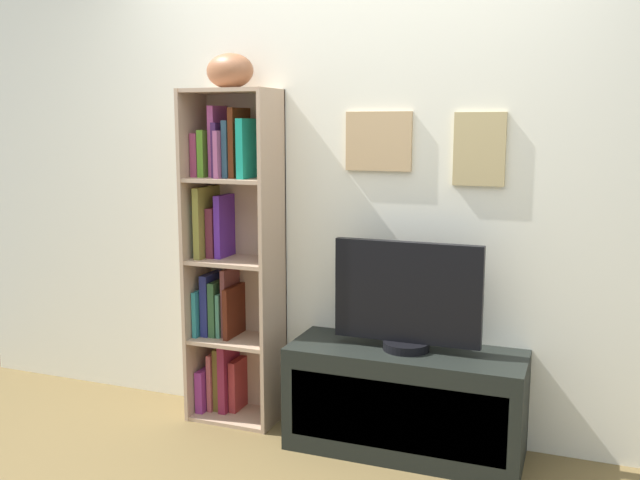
{
  "coord_description": "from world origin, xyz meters",
  "views": [
    {
      "loc": [
        1.1,
        -2.23,
        1.56
      ],
      "look_at": [
        -0.08,
        0.85,
        1.02
      ],
      "focal_mm": 39.4,
      "sensor_mm": 36.0,
      "label": 1
    }
  ],
  "objects": [
    {
      "name": "football",
      "position": [
        -0.6,
        0.95,
        1.82
      ],
      "size": [
        0.31,
        0.24,
        0.17
      ],
      "primitive_type": "ellipsoid",
      "rotation": [
        0.0,
        0.0,
        -0.26
      ],
      "color": "brown",
      "rests_on": "bookshelf"
    },
    {
      "name": "bookshelf",
      "position": [
        -0.65,
        0.99,
        0.87
      ],
      "size": [
        0.47,
        0.3,
        1.73
      ],
      "color": "tan",
      "rests_on": "ground"
    },
    {
      "name": "television",
      "position": [
        0.34,
        0.89,
        0.76
      ],
      "size": [
        0.7,
        0.22,
        0.52
      ],
      "color": "black",
      "rests_on": "tv_stand"
    },
    {
      "name": "back_wall",
      "position": [
        0.0,
        1.13,
        1.28
      ],
      "size": [
        4.8,
        0.08,
        2.55
      ],
      "color": "white",
      "rests_on": "ground"
    },
    {
      "name": "tv_stand",
      "position": [
        0.34,
        0.89,
        0.25
      ],
      "size": [
        1.12,
        0.41,
        0.51
      ],
      "color": "black",
      "rests_on": "ground"
    }
  ]
}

